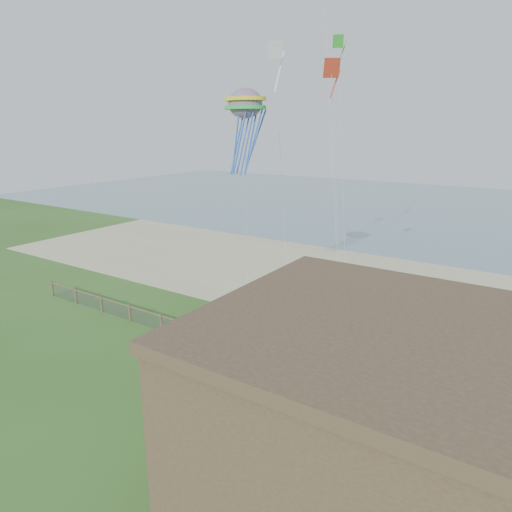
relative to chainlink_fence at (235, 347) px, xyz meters
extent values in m
plane|color=#31541D|center=(0.00, -6.00, -0.55)|extent=(160.00, 160.00, 0.00)
cube|color=tan|center=(0.00, 16.00, -0.55)|extent=(72.00, 20.00, 0.02)
cube|color=slate|center=(0.00, 60.00, -0.55)|extent=(160.00, 68.00, 0.02)
cube|color=#483126|center=(13.00, -7.00, 2.95)|extent=(15.00, 10.00, 7.00)
cube|color=brown|center=(13.00, -1.00, -0.30)|extent=(15.00, 2.00, 0.50)
camera|label=1|loc=(14.47, -19.69, 12.46)|focal=32.00mm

